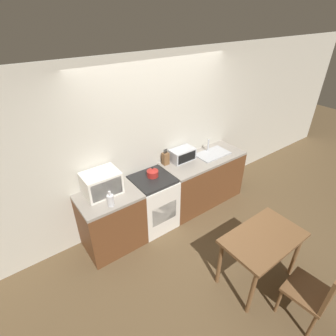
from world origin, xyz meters
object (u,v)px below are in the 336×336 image
dining_table (263,243)px  stove_range (153,202)px  bottle (111,200)px  kettle (153,172)px  toaster_oven (182,155)px  dining_chair (318,291)px  microwave (102,183)px

dining_table → stove_range: bearing=106.9°
stove_range → bottle: (-0.77, -0.20, 0.54)m
kettle → toaster_oven: (0.67, 0.12, 0.03)m
stove_range → toaster_oven: 0.91m
dining_chair → kettle: bearing=96.7°
toaster_oven → dining_chair: size_ratio=0.43×
kettle → microwave: size_ratio=0.36×
kettle → microwave: 0.79m
stove_range → microwave: size_ratio=1.87×
kettle → toaster_oven: 0.68m
stove_range → kettle: bearing=51.4°
stove_range → toaster_oven: toaster_oven is taller
stove_range → kettle: kettle is taller
stove_range → dining_table: 1.73m
bottle → toaster_oven: (1.48, 0.37, 0.01)m
bottle → dining_chair: (1.31, -2.14, -0.47)m
toaster_oven → kettle: bearing=-170.0°
toaster_oven → dining_chair: toaster_oven is taller
stove_range → dining_table: stove_range is taller
bottle → dining_table: 1.95m
dining_chair → dining_table: bearing=88.0°
dining_chair → toaster_oven: bearing=81.0°
bottle → dining_table: (1.27, -1.44, -0.34)m
stove_range → toaster_oven: bearing=13.1°
kettle → dining_chair: bearing=-78.2°
stove_range → dining_chair: size_ratio=0.95×
dining_table → bottle: bearing=131.4°
stove_range → kettle: (0.04, 0.05, 0.52)m
toaster_oven → dining_table: (-0.21, -1.81, -0.35)m
stove_range → microwave: bearing=171.8°
toaster_oven → dining_chair: 2.56m
kettle → toaster_oven: size_ratio=0.43×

